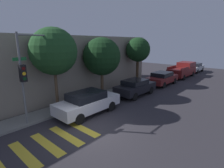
# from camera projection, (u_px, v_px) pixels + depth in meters

# --- Properties ---
(ground_plane) EXTENTS (60.00, 60.00, 0.00)m
(ground_plane) POSITION_uv_depth(u_px,v_px,m) (94.00, 132.00, 9.29)
(ground_plane) COLOR #2D2B30
(sidewalk) EXTENTS (26.00, 1.68, 0.14)m
(sidewalk) POSITION_uv_depth(u_px,v_px,m) (54.00, 111.00, 11.88)
(sidewalk) COLOR slate
(sidewalk) RESTS_ON ground
(building_row) EXTENTS (26.00, 6.00, 5.18)m
(building_row) POSITION_uv_depth(u_px,v_px,m) (23.00, 68.00, 14.02)
(building_row) COLOR gray
(building_row) RESTS_ON ground
(crosswalk) EXTENTS (5.62, 2.60, 0.00)m
(crosswalk) POSITION_uv_depth(u_px,v_px,m) (36.00, 149.00, 7.80)
(crosswalk) COLOR gold
(crosswalk) RESTS_ON ground
(traffic_light_pole) EXTENTS (2.67, 0.56, 5.17)m
(traffic_light_pole) POSITION_uv_depth(u_px,v_px,m) (31.00, 65.00, 9.58)
(traffic_light_pole) COLOR slate
(traffic_light_pole) RESTS_ON ground
(sedan_near_corner) EXTENTS (4.45, 1.83, 1.51)m
(sedan_near_corner) POSITION_uv_depth(u_px,v_px,m) (88.00, 102.00, 11.48)
(sedan_near_corner) COLOR silver
(sedan_near_corner) RESTS_ON ground
(sedan_middle) EXTENTS (4.20, 1.83, 1.43)m
(sedan_middle) POSITION_uv_depth(u_px,v_px,m) (135.00, 87.00, 15.52)
(sedan_middle) COLOR black
(sedan_middle) RESTS_ON ground
(sedan_far_end) EXTENTS (4.43, 1.88, 1.43)m
(sedan_far_end) POSITION_uv_depth(u_px,v_px,m) (162.00, 78.00, 19.35)
(sedan_far_end) COLOR maroon
(sedan_far_end) RESTS_ON ground
(pickup_truck) EXTENTS (5.45, 2.02, 1.92)m
(pickup_truck) POSITION_uv_depth(u_px,v_px,m) (183.00, 70.00, 23.73)
(pickup_truck) COLOR maroon
(pickup_truck) RESTS_ON ground
(sedan_tail_of_row) EXTENTS (4.25, 1.74, 1.41)m
(sedan_tail_of_row) POSITION_uv_depth(u_px,v_px,m) (195.00, 67.00, 27.63)
(sedan_tail_of_row) COLOR #B7BABF
(sedan_tail_of_row) RESTS_ON ground
(tree_near_corner) EXTENTS (3.09, 3.09, 5.61)m
(tree_near_corner) POSITION_uv_depth(u_px,v_px,m) (54.00, 51.00, 11.31)
(tree_near_corner) COLOR brown
(tree_near_corner) RESTS_ON ground
(tree_midblock) EXTENTS (3.18, 3.18, 5.06)m
(tree_midblock) POSITION_uv_depth(u_px,v_px,m) (102.00, 57.00, 14.67)
(tree_midblock) COLOR brown
(tree_midblock) RESTS_ON ground
(tree_far_end) EXTENTS (2.57, 2.57, 5.15)m
(tree_far_end) POSITION_uv_depth(u_px,v_px,m) (138.00, 50.00, 18.56)
(tree_far_end) COLOR #42301E
(tree_far_end) RESTS_ON ground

